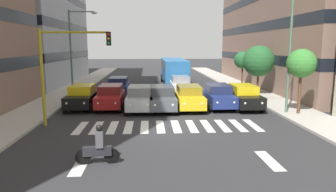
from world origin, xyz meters
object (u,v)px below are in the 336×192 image
object	(u,v)px
car_row2_1	(118,86)
street_tree_0	(301,64)
car_0	(244,96)
street_tree_2	(243,60)
car_5	(111,96)
car_1	(219,96)
traffic_light_gantry	(62,62)
street_lamp_left	(284,40)
street_lamp_right	(75,44)
motorcycle_with_rider	(98,148)
street_tree_1	(259,61)
bus_behind_traffic	(174,69)
car_2	(189,97)
car_6	(82,96)
car_3	(162,98)
car_row2_0	(180,85)
car_4	(140,98)

from	to	relation	value
car_row2_1	street_tree_0	size ratio (longest dim) A/B	1.05
car_0	street_tree_2	bearing A→B (deg)	-106.35
car_5	car_1	bearing A→B (deg)	178.15
traffic_light_gantry	street_lamp_left	xyz separation A→B (m)	(-13.63, -1.98, 1.24)
street_lamp_right	car_row2_1	bearing A→B (deg)	174.57
motorcycle_with_rider	street_tree_1	distance (m)	19.81
bus_behind_traffic	car_2	bearing A→B (deg)	90.00
car_0	street_tree_1	xyz separation A→B (m)	(-2.98, -5.43, 2.31)
street_lamp_left	street_lamp_right	size ratio (longest dim) A/B	1.05
car_6	street_lamp_right	bearing A→B (deg)	-73.43
street_tree_0	car_row2_1	bearing A→B (deg)	-34.65
car_3	motorcycle_with_rider	xyz separation A→B (m)	(2.92, 9.96, -0.24)
car_3	car_row2_1	xyz separation A→B (m)	(3.74, -6.46, 0.00)
car_row2_1	street_tree_1	xyz separation A→B (m)	(-12.69, 0.77, 2.31)
car_1	car_row2_0	xyz separation A→B (m)	(2.17, -6.63, 0.00)
car_1	motorcycle_with_rider	distance (m)	12.77
car_3	street_lamp_left	bearing A→B (deg)	166.23
street_tree_2	car_4	bearing A→B (deg)	46.52
car_0	street_lamp_right	bearing A→B (deg)	-25.85
motorcycle_with_rider	street_tree_2	distance (m)	24.84
car_row2_1	motorcycle_with_rider	world-z (taller)	car_row2_1
car_5	car_row2_1	distance (m)	5.57
car_3	street_lamp_left	xyz separation A→B (m)	(-7.81, 1.91, 4.03)
car_0	bus_behind_traffic	world-z (taller)	bus_behind_traffic
street_lamp_right	motorcycle_with_rider	bearing A→B (deg)	105.47
car_4	car_2	bearing A→B (deg)	-177.28
bus_behind_traffic	motorcycle_with_rider	xyz separation A→B (m)	(4.87, 24.13, -1.21)
bus_behind_traffic	car_3	bearing A→B (deg)	82.18
car_5	street_lamp_left	distance (m)	12.56
car_2	car_5	xyz separation A→B (m)	(5.71, -0.66, 0.00)
car_4	street_lamp_right	bearing A→B (deg)	-48.63
car_4	street_tree_1	xyz separation A→B (m)	(-10.56, -5.63, 2.31)
car_6	street_lamp_right	size ratio (longest dim) A/B	0.59
car_0	street_tree_2	xyz separation A→B (m)	(-3.31, -11.28, 2.11)
car_1	car_row2_1	size ratio (longest dim) A/B	1.00
traffic_light_gantry	street_tree_2	xyz separation A→B (m)	(-15.11, -15.44, -0.68)
car_0	street_lamp_left	size ratio (longest dim) A/B	0.56
street_lamp_right	traffic_light_gantry	bearing A→B (deg)	99.23
car_4	motorcycle_with_rider	bearing A→B (deg)	82.53
car_4	motorcycle_with_rider	size ratio (longest dim) A/B	2.61
street_lamp_left	street_tree_2	size ratio (longest dim) A/B	2.07
car_row2_0	street_tree_2	distance (m)	8.69
street_tree_0	car_5	bearing A→B (deg)	-14.01
street_tree_2	traffic_light_gantry	bearing A→B (deg)	45.61
car_2	traffic_light_gantry	world-z (taller)	traffic_light_gantry
car_row2_1	bus_behind_traffic	xyz separation A→B (m)	(-5.68, -7.72, 0.97)
car_4	street_lamp_left	world-z (taller)	street_lamp_left
bus_behind_traffic	traffic_light_gantry	world-z (taller)	traffic_light_gantry
car_5	car_0	bearing A→B (deg)	176.32
traffic_light_gantry	street_tree_0	xyz separation A→B (m)	(-14.71, -1.62, -0.26)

